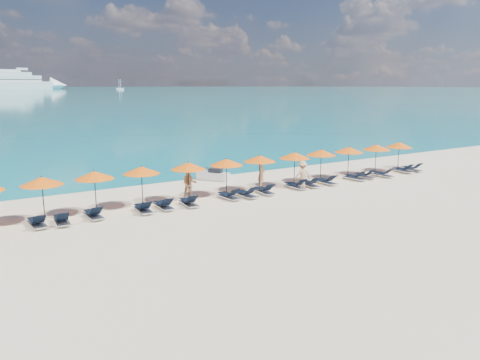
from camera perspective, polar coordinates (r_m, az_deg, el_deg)
ground at (r=25.15m, az=3.61°, el=-3.86°), size 1400.00×1400.00×0.00m
cruise_ship at (r=628.78m, az=-25.59°, el=10.74°), size 119.17×27.69×32.88m
sailboat_near at (r=518.52m, az=-14.32°, el=10.72°), size 6.09×2.03×11.17m
sailboat_far at (r=555.15m, az=-14.52°, el=10.75°), size 6.37×2.12×11.68m
jetski at (r=33.25m, az=-3.26°, el=0.58°), size 1.97×2.40×0.82m
beachgoer_a at (r=30.44m, az=2.62°, el=0.77°), size 0.83×0.83×1.94m
beachgoer_b at (r=27.89m, az=-6.18°, el=-0.44°), size 1.00×0.80×1.80m
beachgoer_c at (r=30.81m, az=7.61°, el=0.67°), size 1.23×0.73×1.80m
umbrella_2 at (r=25.01m, az=-23.03°, el=-0.12°), size 2.10×2.10×2.28m
umbrella_3 at (r=25.69m, az=-17.34°, el=0.58°), size 2.10×2.10×2.28m
umbrella_4 at (r=26.49m, az=-11.93°, el=1.19°), size 2.10×2.10×2.28m
umbrella_5 at (r=27.41m, az=-6.32°, el=1.72°), size 2.10×2.10×2.28m
umbrella_6 at (r=28.59m, az=-1.68°, el=2.19°), size 2.10×2.10×2.28m
umbrella_7 at (r=29.99m, az=2.42°, el=2.64°), size 2.10×2.10×2.28m
umbrella_8 at (r=31.47m, az=6.68°, el=3.00°), size 2.10×2.10×2.28m
umbrella_9 at (r=33.11m, az=9.88°, el=3.33°), size 2.10×2.10×2.28m
umbrella_10 at (r=34.92m, az=13.14°, el=3.63°), size 2.10×2.10×2.28m
umbrella_11 at (r=36.78m, az=16.29°, el=3.86°), size 2.10×2.10×2.28m
umbrella_12 at (r=38.75m, az=18.84°, el=4.08°), size 2.10×2.10×2.28m
lounger_3 at (r=24.41m, az=-23.49°, el=-4.74°), size 0.74×1.74×0.66m
lounger_4 at (r=24.41m, az=-20.92°, el=-4.54°), size 0.71×1.73×0.66m
lounger_5 at (r=24.93m, az=-17.42°, el=-3.96°), size 0.68×1.72×0.66m
lounger_6 at (r=25.38m, az=-11.71°, el=-3.39°), size 0.72×1.73×0.66m
lounger_7 at (r=25.85m, az=-9.26°, el=-3.02°), size 0.65×1.71×0.66m
lounger_8 at (r=26.29m, az=-6.26°, el=-2.69°), size 0.74×1.74×0.66m
lounger_9 at (r=27.67m, az=-1.38°, el=-1.89°), size 0.78×1.75×0.66m
lounger_10 at (r=28.09m, az=0.75°, el=-1.68°), size 0.78×1.75×0.66m
lounger_11 at (r=29.00m, az=2.98°, el=-1.27°), size 0.72×1.73×0.66m
lounger_12 at (r=30.63m, az=6.81°, el=-0.64°), size 0.74×1.74×0.66m
lounger_13 at (r=31.28m, az=8.50°, el=-0.42°), size 0.77×1.75×0.66m
lounger_14 at (r=32.28m, az=10.51°, el=-0.12°), size 0.65×1.71×0.66m
lounger_15 at (r=34.11m, az=13.81°, el=0.37°), size 0.79×1.75×0.66m
lounger_16 at (r=34.93m, az=14.96°, el=0.57°), size 0.77×1.75×0.66m
lounger_17 at (r=35.81m, az=17.00°, el=0.72°), size 0.76×1.75×0.66m
lounger_18 at (r=38.04m, az=19.28°, el=1.20°), size 0.71×1.73×0.66m
lounger_19 at (r=38.82m, az=20.24°, el=1.33°), size 0.69×1.73×0.66m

